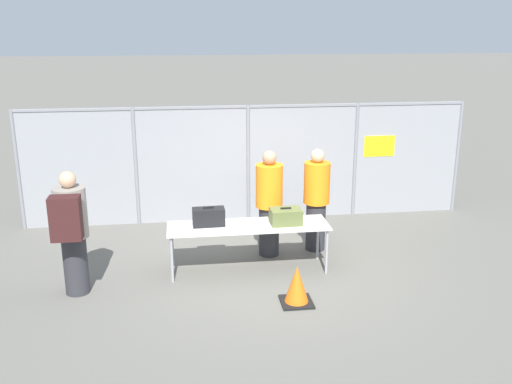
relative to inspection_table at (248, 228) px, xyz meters
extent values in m
plane|color=#605E56|center=(0.28, -0.13, -0.67)|extent=(120.00, 120.00, 0.00)
cylinder|color=gray|center=(-3.83, 2.34, 0.41)|extent=(0.07, 0.07, 2.18)
cylinder|color=gray|center=(-1.78, 2.34, 0.41)|extent=(0.07, 0.07, 2.18)
cylinder|color=gray|center=(0.28, 2.34, 0.41)|extent=(0.07, 0.07, 2.18)
cylinder|color=gray|center=(2.34, 2.34, 0.41)|extent=(0.07, 0.07, 2.18)
cylinder|color=gray|center=(4.39, 2.34, 0.41)|extent=(0.07, 0.07, 2.18)
cube|color=gray|center=(0.28, 2.34, 0.41)|extent=(8.23, 0.01, 2.18)
cube|color=gray|center=(0.28, 2.34, 1.47)|extent=(8.23, 0.04, 0.04)
cube|color=yellow|center=(2.80, 2.33, 0.68)|extent=(0.60, 0.01, 0.40)
cube|color=silver|center=(0.00, 0.00, 0.04)|extent=(2.39, 0.68, 0.02)
cylinder|color=#99999E|center=(-1.14, -0.28, -0.33)|extent=(0.04, 0.04, 0.70)
cylinder|color=#99999E|center=(1.14, -0.28, -0.33)|extent=(0.04, 0.04, 0.70)
cylinder|color=#99999E|center=(-1.14, 0.28, -0.33)|extent=(0.04, 0.04, 0.70)
cylinder|color=#99999E|center=(1.14, 0.28, -0.33)|extent=(0.04, 0.04, 0.70)
cube|color=black|center=(-0.58, 0.06, 0.18)|extent=(0.48, 0.24, 0.27)
cube|color=black|center=(-0.58, 0.06, 0.33)|extent=(0.16, 0.03, 0.02)
cube|color=#566033|center=(0.56, -0.01, 0.16)|extent=(0.47, 0.33, 0.23)
cube|color=black|center=(0.56, -0.01, 0.29)|extent=(0.16, 0.03, 0.02)
cylinder|color=#2D2D33|center=(-2.44, -0.43, -0.26)|extent=(0.33, 0.33, 0.83)
cylinder|color=gray|center=(-2.44, -0.43, 0.50)|extent=(0.43, 0.43, 0.69)
sphere|color=tan|center=(-2.44, -0.43, 0.96)|extent=(0.22, 0.22, 0.22)
cube|color=#381919|center=(-2.44, -0.77, 0.53)|extent=(0.39, 0.24, 0.58)
cylinder|color=#2D2D33|center=(0.40, 0.56, -0.27)|extent=(0.32, 0.32, 0.82)
cylinder|color=orange|center=(0.40, 0.56, 0.48)|extent=(0.42, 0.42, 0.68)
sphere|color=#A57A5B|center=(0.40, 0.56, 0.93)|extent=(0.22, 0.22, 0.22)
cylinder|color=#2D2D33|center=(1.19, 0.68, -0.27)|extent=(0.32, 0.32, 0.80)
cylinder|color=orange|center=(1.19, 0.68, 0.47)|extent=(0.42, 0.42, 0.67)
sphere|color=tan|center=(1.19, 0.68, 0.91)|extent=(0.22, 0.22, 0.22)
cube|color=#B2B2B7|center=(1.62, 3.83, -0.24)|extent=(3.29, 1.23, 0.51)
sphere|color=black|center=(1.05, 3.15, -0.34)|extent=(0.66, 0.66, 0.66)
sphere|color=black|center=(1.05, 4.51, -0.34)|extent=(0.66, 0.66, 0.66)
cylinder|color=#59595B|center=(-0.60, 3.83, -0.44)|extent=(1.15, 0.06, 0.06)
cube|color=black|center=(0.51, -1.14, -0.66)|extent=(0.42, 0.42, 0.03)
cone|color=orange|center=(0.51, -1.14, -0.41)|extent=(0.34, 0.34, 0.53)
camera|label=1|loc=(-0.93, -7.91, 2.93)|focal=40.00mm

